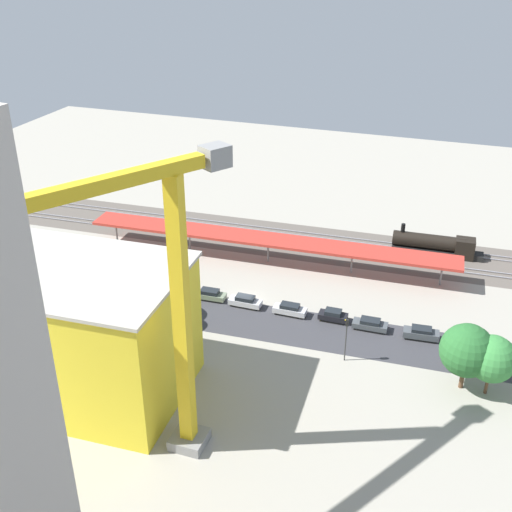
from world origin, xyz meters
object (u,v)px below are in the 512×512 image
(parked_car_0, at_px, (421,334))
(box_truck_0, at_px, (7,289))
(platform_canopy_near, at_px, (268,240))
(tower_crane, at_px, (158,296))
(street_tree_0, at_px, (492,359))
(parked_car_3, at_px, (290,310))
(street_tree_5, at_px, (141,283))
(traffic_light, at_px, (346,333))
(parked_car_5, at_px, (210,295))
(construction_building, at_px, (23,323))
(street_tree_4, at_px, (40,277))
(parked_car_1, at_px, (370,325))
(parked_car_2, at_px, (333,316))
(parked_car_4, at_px, (245,302))
(locomotive, at_px, (438,245))
(street_tree_2, at_px, (158,302))
(street_tree_1, at_px, (467,351))

(parked_car_0, bearing_deg, box_truck_0, 9.33)
(platform_canopy_near, bearing_deg, tower_crane, 95.13)
(street_tree_0, bearing_deg, parked_car_3, -18.72)
(street_tree_5, relative_size, traffic_light, 1.37)
(tower_crane, distance_m, traffic_light, 29.91)
(parked_car_5, xyz_separation_m, construction_building, (13.36, 23.88, 7.00))
(tower_crane, relative_size, box_truck_0, 3.67)
(street_tree_4, bearing_deg, tower_crane, 145.32)
(parked_car_0, xyz_separation_m, street_tree_5, (37.55, 7.38, 4.70))
(parked_car_0, bearing_deg, street_tree_0, 133.04)
(construction_building, height_order, street_tree_5, construction_building)
(parked_car_1, bearing_deg, platform_canopy_near, -36.59)
(tower_crane, bearing_deg, box_truck_0, -29.25)
(parked_car_2, relative_size, tower_crane, 0.13)
(platform_canopy_near, relative_size, street_tree_4, 10.08)
(parked_car_3, xyz_separation_m, tower_crane, (4.02, 30.08, 18.40))
(parked_car_5, distance_m, traffic_light, 23.73)
(parked_car_4, bearing_deg, tower_crane, 95.19)
(locomotive, height_order, street_tree_2, street_tree_2)
(street_tree_1, bearing_deg, box_truck_0, 0.73)
(parked_car_0, distance_m, parked_car_1, 6.84)
(street_tree_4, height_order, street_tree_5, street_tree_5)
(parked_car_4, xyz_separation_m, street_tree_0, (-33.47, 9.05, 4.21))
(street_tree_2, xyz_separation_m, street_tree_4, (19.29, -0.50, -0.04))
(parked_car_1, bearing_deg, parked_car_5, -0.36)
(tower_crane, xyz_separation_m, traffic_light, (-13.65, -21.96, -15.03))
(parked_car_2, relative_size, construction_building, 0.10)
(construction_building, relative_size, box_truck_0, 4.42)
(platform_canopy_near, distance_m, box_truck_0, 40.49)
(parked_car_5, xyz_separation_m, box_truck_0, (28.12, 9.79, 0.98))
(platform_canopy_near, xyz_separation_m, street_tree_4, (27.25, 22.88, 0.02))
(platform_canopy_near, bearing_deg, street_tree_5, 62.67)
(street_tree_4, bearing_deg, locomotive, -146.95)
(street_tree_4, distance_m, traffic_light, 44.89)
(locomotive, bearing_deg, parked_car_4, 46.55)
(parked_car_2, height_order, traffic_light, traffic_light)
(platform_canopy_near, height_order, parked_car_4, platform_canopy_near)
(street_tree_4, distance_m, street_tree_5, 16.08)
(platform_canopy_near, height_order, street_tree_2, street_tree_2)
(street_tree_4, relative_size, street_tree_5, 0.73)
(construction_building, distance_m, street_tree_4, 18.40)
(construction_building, bearing_deg, street_tree_4, -60.71)
(parked_car_1, distance_m, parked_car_3, 11.44)
(parked_car_4, height_order, street_tree_0, street_tree_0)
(parked_car_1, relative_size, box_truck_0, 0.55)
(parked_car_3, distance_m, street_tree_0, 28.52)
(parked_car_5, distance_m, box_truck_0, 29.79)
(construction_building, xyz_separation_m, box_truck_0, (14.75, -14.09, -6.03))
(locomotive, xyz_separation_m, parked_car_0, (-0.13, 26.30, -0.93))
(box_truck_0, distance_m, street_tree_2, 24.63)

